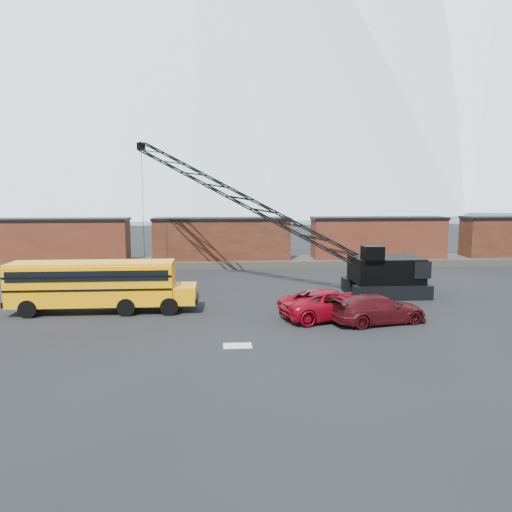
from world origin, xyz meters
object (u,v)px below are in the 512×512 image
at_px(maroon_suv, 378,309).
at_px(school_bus, 99,284).
at_px(crawler_crane, 243,200).
at_px(red_pickup, 332,304).

bearing_deg(maroon_suv, school_bus, 63.95).
distance_m(school_bus, crawler_crane, 13.64).
height_order(red_pickup, maroon_suv, red_pickup).
height_order(school_bus, red_pickup, school_bus).
bearing_deg(school_bus, crawler_crane, 41.51).
xyz_separation_m(red_pickup, maroon_suv, (2.43, -1.23, -0.05)).
bearing_deg(red_pickup, school_bus, 64.14).
height_order(school_bus, crawler_crane, crawler_crane).
height_order(school_bus, maroon_suv, school_bus).
relative_size(school_bus, red_pickup, 1.85).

